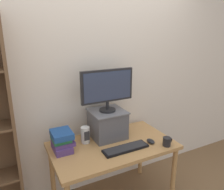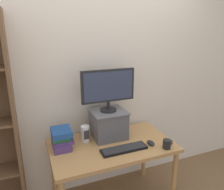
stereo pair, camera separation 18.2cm
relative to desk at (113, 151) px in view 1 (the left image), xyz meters
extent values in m
cube|color=beige|center=(0.00, 0.44, 0.66)|extent=(7.00, 0.08, 2.60)
cube|color=#B7844C|center=(0.00, 0.00, 0.06)|extent=(1.23, 0.71, 0.04)
cylinder|color=#B7844C|center=(0.57, -0.30, -0.30)|extent=(0.05, 0.05, 0.69)
cylinder|color=#B7844C|center=(-0.57, 0.30, -0.30)|extent=(0.05, 0.05, 0.69)
cylinder|color=#B7844C|center=(0.57, 0.30, -0.30)|extent=(0.05, 0.05, 0.69)
cube|color=brown|center=(-0.88, 0.26, 0.37)|extent=(0.03, 0.28, 2.01)
cube|color=#515156|center=(0.03, 0.18, 0.23)|extent=(0.34, 0.32, 0.30)
cube|color=slate|center=(0.03, 0.18, 0.37)|extent=(0.36, 0.34, 0.01)
cylinder|color=black|center=(0.03, 0.18, 0.39)|extent=(0.17, 0.17, 0.02)
cylinder|color=black|center=(0.03, 0.18, 0.44)|extent=(0.03, 0.03, 0.08)
cube|color=black|center=(0.03, 0.18, 0.65)|extent=(0.57, 0.04, 0.34)
cube|color=#2D3851|center=(0.03, 0.16, 0.65)|extent=(0.52, 0.00, 0.30)
cube|color=black|center=(0.07, -0.15, 0.09)|extent=(0.46, 0.13, 0.02)
cube|color=#28282B|center=(0.07, -0.15, 0.11)|extent=(0.43, 0.12, 0.00)
ellipsoid|color=black|center=(0.36, -0.15, 0.10)|extent=(0.06, 0.10, 0.04)
cube|color=#4C336B|center=(-0.49, 0.12, 0.11)|extent=(0.16, 0.24, 0.06)
cube|color=#4C336B|center=(-0.47, 0.12, 0.16)|extent=(0.19, 0.21, 0.04)
cube|color=#236B38|center=(-0.49, 0.14, 0.20)|extent=(0.16, 0.20, 0.04)
cube|color=navy|center=(-0.48, 0.13, 0.25)|extent=(0.19, 0.23, 0.06)
cylinder|color=black|center=(0.47, -0.27, 0.13)|extent=(0.08, 0.08, 0.09)
torus|color=black|center=(0.51, -0.27, 0.13)|extent=(0.06, 0.01, 0.06)
cylinder|color=silver|center=(-0.23, 0.16, 0.17)|extent=(0.09, 0.09, 0.17)
cube|color=#2D2D30|center=(-0.23, 0.11, 0.18)|extent=(0.06, 0.00, 0.10)
camera|label=1|loc=(-0.91, -1.76, 1.19)|focal=35.00mm
camera|label=2|loc=(-0.75, -1.83, 1.19)|focal=35.00mm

